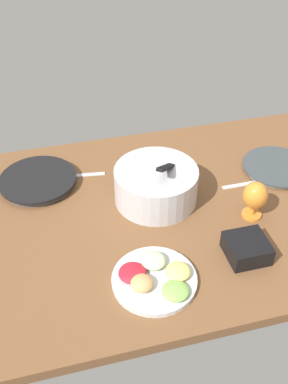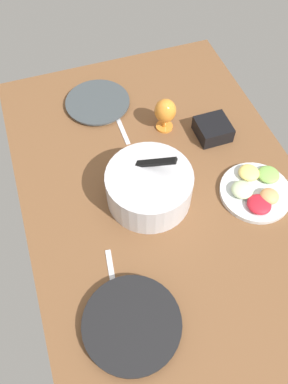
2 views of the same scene
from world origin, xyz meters
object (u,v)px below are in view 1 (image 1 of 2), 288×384
at_px(dinner_plate_left, 38,181).
at_px(hurricane_glass_orange, 255,197).
at_px(dinner_plate_right, 277,167).
at_px(mixing_bowl, 155,184).
at_px(square_bowl_black, 247,247).
at_px(fruit_platter, 155,278).

relative_size(dinner_plate_left, hurricane_glass_orange, 2.06).
height_order(dinner_plate_right, hurricane_glass_orange, hurricane_glass_orange).
bearing_deg(dinner_plate_left, dinner_plate_right, -8.76).
bearing_deg(mixing_bowl, dinner_plate_right, 5.70).
bearing_deg(hurricane_glass_orange, square_bowl_black, -120.51).
xyz_separation_m(dinner_plate_left, mixing_bowl, (0.41, -0.20, 0.06)).
distance_m(hurricane_glass_orange, square_bowl_black, 0.20).
relative_size(dinner_plate_left, mixing_bowl, 0.98).
bearing_deg(fruit_platter, mixing_bowl, 74.51).
relative_size(mixing_bowl, square_bowl_black, 2.36).
xyz_separation_m(mixing_bowl, hurricane_glass_orange, (0.31, -0.17, 0.02)).
relative_size(dinner_plate_right, hurricane_glass_orange, 1.92).
bearing_deg(square_bowl_black, mixing_bowl, 121.52).
bearing_deg(hurricane_glass_orange, fruit_platter, -154.13).
xyz_separation_m(mixing_bowl, fruit_platter, (-0.10, -0.38, -0.05)).
height_order(mixing_bowl, hurricane_glass_orange, mixing_bowl).
relative_size(dinner_plate_right, square_bowl_black, 2.15).
bearing_deg(dinner_plate_left, mixing_bowl, -25.62).
relative_size(mixing_bowl, fruit_platter, 1.16).
bearing_deg(fruit_platter, dinner_plate_left, 118.32).
distance_m(dinner_plate_left, fruit_platter, 0.65).
height_order(dinner_plate_left, fruit_platter, fruit_platter).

